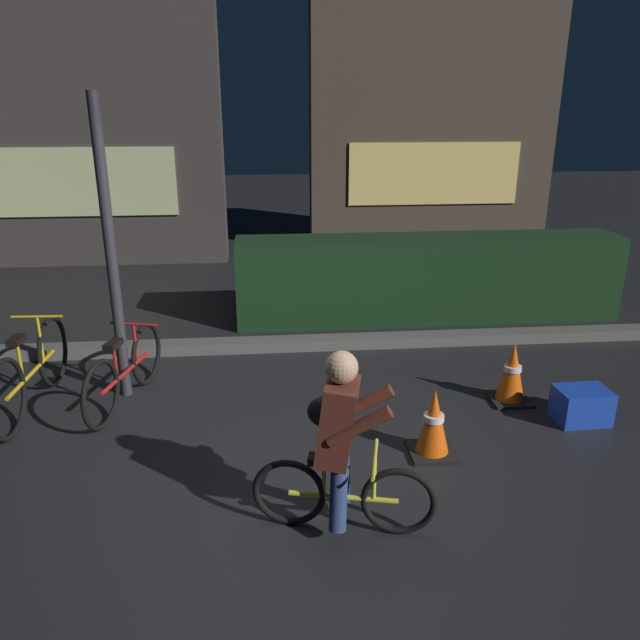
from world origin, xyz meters
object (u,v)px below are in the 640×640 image
at_px(street_post, 111,255).
at_px(cyclist, 340,442).
at_px(traffic_cone_near, 433,423).
at_px(traffic_cone_far, 512,373).
at_px(parked_bike_left_mid, 32,372).
at_px(parked_bike_center_left, 125,371).
at_px(blue_crate, 581,405).

height_order(street_post, cyclist, street_post).
distance_m(traffic_cone_near, traffic_cone_far, 1.27).
height_order(parked_bike_left_mid, parked_bike_center_left, parked_bike_left_mid).
height_order(traffic_cone_far, blue_crate, traffic_cone_far).
xyz_separation_m(parked_bike_center_left, traffic_cone_far, (3.52, -0.28, -0.04)).
height_order(traffic_cone_far, cyclist, cyclist).
bearing_deg(blue_crate, parked_bike_left_mid, 171.87).
relative_size(parked_bike_left_mid, traffic_cone_near, 3.10).
xyz_separation_m(traffic_cone_far, cyclist, (-1.79, -1.64, 0.35)).
bearing_deg(traffic_cone_far, cyclist, -137.59).
bearing_deg(cyclist, blue_crate, 41.16).
bearing_deg(blue_crate, street_post, 167.44).
relative_size(street_post, blue_crate, 6.17).
bearing_deg(street_post, traffic_cone_far, -7.53).
bearing_deg(parked_bike_left_mid, traffic_cone_near, -105.12).
relative_size(street_post, parked_bike_center_left, 1.84).
bearing_deg(street_post, cyclist, -49.83).
distance_m(traffic_cone_near, cyclist, 1.22).
xyz_separation_m(traffic_cone_near, traffic_cone_far, (0.96, 0.83, 0.01)).
bearing_deg(street_post, parked_bike_center_left, -73.98).
height_order(parked_bike_left_mid, blue_crate, parked_bike_left_mid).
bearing_deg(parked_bike_center_left, cyclist, -123.52).
bearing_deg(traffic_cone_far, traffic_cone_near, -139.20).
distance_m(parked_bike_left_mid, blue_crate, 4.85).
bearing_deg(parked_bike_left_mid, traffic_cone_far, -90.67).
relative_size(parked_bike_left_mid, cyclist, 1.38).
relative_size(street_post, traffic_cone_near, 4.90).
xyz_separation_m(blue_crate, cyclist, (-2.26, -1.21, 0.48)).
bearing_deg(street_post, traffic_cone_near, -26.41).
height_order(traffic_cone_near, cyclist, cyclist).
distance_m(street_post, cyclist, 2.86).
height_order(street_post, blue_crate, street_post).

